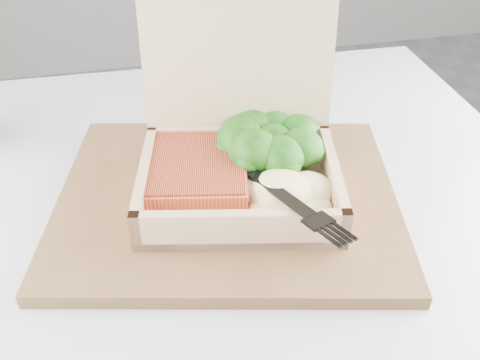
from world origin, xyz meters
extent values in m
cube|color=#B6B8C0|center=(-0.22, -0.02, 0.73)|extent=(0.85, 0.85, 0.03)
cube|color=brown|center=(-0.18, 0.04, 0.75)|extent=(0.41, 0.36, 0.02)
cube|color=tan|center=(-0.17, 0.02, 0.76)|extent=(0.23, 0.19, 0.01)
cube|color=tan|center=(-0.27, 0.04, 0.78)|extent=(0.04, 0.15, 0.04)
cube|color=tan|center=(-0.08, 0.00, 0.78)|extent=(0.04, 0.15, 0.04)
cube|color=tan|center=(-0.19, -0.05, 0.78)|extent=(0.20, 0.05, 0.04)
cube|color=tan|center=(-0.16, 0.10, 0.78)|extent=(0.20, 0.05, 0.04)
cube|color=tan|center=(-0.16, 0.11, 0.87)|extent=(0.20, 0.07, 0.16)
cube|color=#E2512C|center=(-0.21, 0.06, 0.78)|extent=(0.13, 0.16, 0.03)
ellipsoid|color=#F9E9A1|center=(-0.14, -0.01, 0.78)|extent=(0.10, 0.09, 0.04)
cube|color=black|center=(-0.17, 0.04, 0.80)|extent=(0.05, 0.12, 0.02)
cube|color=black|center=(-0.14, -0.04, 0.80)|extent=(0.04, 0.05, 0.01)
cube|color=silver|center=(-0.17, 0.24, 0.74)|extent=(0.08, 0.14, 0.00)
camera|label=1|loc=(-0.27, -0.40, 1.11)|focal=40.00mm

